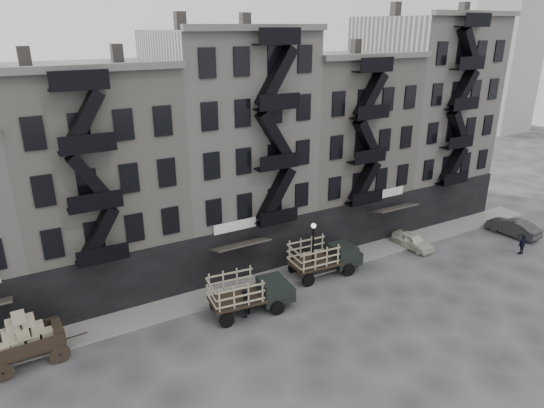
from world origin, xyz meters
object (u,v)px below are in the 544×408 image
policeman (522,244)px  wagon (23,334)px  car_far (513,227)px  car_east (413,241)px  pedestrian_mid (244,303)px  stake_truck_west (249,290)px  stake_truck_east (324,255)px

policeman → wagon: bearing=-8.1°
wagon → policeman: wagon is taller
wagon → car_far: (38.30, -2.34, -1.12)m
car_east → pedestrian_mid: 16.68m
wagon → stake_truck_west: bearing=-9.6°
stake_truck_west → car_far: 25.52m
stake_truck_west → stake_truck_east: 7.25m
stake_truck_east → car_east: 9.02m
car_far → wagon: bearing=-8.3°
wagon → stake_truck_east: bearing=-2.1°
stake_truck_east → car_east: (8.97, 0.01, -0.95)m
wagon → pedestrian_mid: size_ratio=2.10×
stake_truck_east → car_far: bearing=-4.5°
wagon → stake_truck_east: 19.85m
car_east → policeman: 8.54m
stake_truck_east → car_far: stake_truck_east is taller
policeman → stake_truck_west: bearing=-8.6°
stake_truck_east → car_east: stake_truck_east is taller
wagon → stake_truck_west: size_ratio=0.70×
stake_truck_east → wagon: bearing=-176.5°
pedestrian_mid → policeman: (23.32, -3.16, -0.09)m
stake_truck_east → car_far: size_ratio=1.25×
pedestrian_mid → stake_truck_east: bearing=160.6°
car_east → pedestrian_mid: size_ratio=1.97×
wagon → car_east: 28.84m
pedestrian_mid → car_east: bearing=152.6°
stake_truck_east → pedestrian_mid: (-7.58, -2.03, -0.64)m
policeman → pedestrian_mid: bearing=-7.7°
pedestrian_mid → stake_truck_west: bearing=175.9°
wagon → stake_truck_west: wagon is taller
wagon → pedestrian_mid: (12.26, -1.91, -0.93)m
stake_truck_west → pedestrian_mid: size_ratio=3.00×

